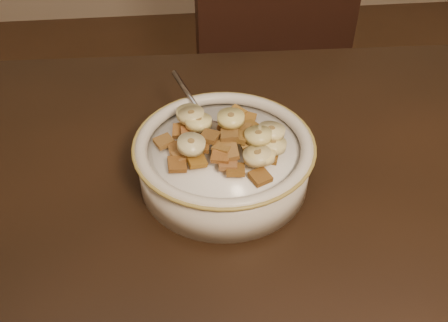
{
  "coord_description": "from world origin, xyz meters",
  "views": [
    {
      "loc": [
        -0.23,
        -0.3,
        1.17
      ],
      "look_at": [
        -0.19,
        0.14,
        0.78
      ],
      "focal_mm": 40.0,
      "sensor_mm": 36.0,
      "label": 1
    }
  ],
  "objects": [
    {
      "name": "spoon",
      "position": [
        -0.2,
        0.17,
        0.8
      ],
      "size": [
        0.05,
        0.06,
        0.01
      ],
      "primitive_type": "ellipsoid",
      "rotation": [
        0.0,
        0.0,
        3.51
      ],
      "color": "#AAACAF",
      "rests_on": "cereal_bowl"
    },
    {
      "name": "cereal_square_2",
      "position": [
        -0.22,
        0.13,
        0.82
      ],
      "size": [
        0.02,
        0.02,
        0.01
      ],
      "primitive_type": "cube",
      "rotation": [
        0.08,
        -0.14,
        1.42
      ],
      "color": "brown",
      "rests_on": "milk"
    },
    {
      "name": "cereal_square_14",
      "position": [
        -0.15,
        0.11,
        0.81
      ],
      "size": [
        0.02,
        0.02,
        0.01
      ],
      "primitive_type": "cube",
      "rotation": [
        0.06,
        0.08,
        2.97
      ],
      "color": "#926122",
      "rests_on": "milk"
    },
    {
      "name": "chair",
      "position": [
        0.04,
        0.71,
        0.5
      ],
      "size": [
        0.5,
        0.5,
        0.99
      ],
      "primitive_type": "cube",
      "rotation": [
        0.0,
        0.0,
        0.15
      ],
      "color": "black",
      "rests_on": "floor"
    },
    {
      "name": "banana_slice_1",
      "position": [
        -0.18,
        0.16,
        0.83
      ],
      "size": [
        0.04,
        0.04,
        0.01
      ],
      "primitive_type": "cylinder",
      "rotation": [
        -0.0,
        -0.01,
        0.17
      ],
      "color": "#F2E187",
      "rests_on": "milk"
    },
    {
      "name": "cereal_square_26",
      "position": [
        -0.24,
        0.17,
        0.81
      ],
      "size": [
        0.02,
        0.02,
        0.01
      ],
      "primitive_type": "cube",
      "rotation": [
        -0.17,
        0.04,
        3.04
      ],
      "color": "brown",
      "rests_on": "milk"
    },
    {
      "name": "cereal_square_15",
      "position": [
        -0.24,
        0.13,
        0.81
      ],
      "size": [
        0.03,
        0.03,
        0.01
      ],
      "primitive_type": "cube",
      "rotation": [
        -0.05,
        0.09,
        2.1
      ],
      "color": "olive",
      "rests_on": "milk"
    },
    {
      "name": "cereal_square_3",
      "position": [
        -0.14,
        0.12,
        0.81
      ],
      "size": [
        0.03,
        0.03,
        0.01
      ],
      "primitive_type": "cube",
      "rotation": [
        -0.22,
        -0.06,
        2.81
      ],
      "color": "brown",
      "rests_on": "milk"
    },
    {
      "name": "banana_slice_5",
      "position": [
        -0.22,
        0.18,
        0.82
      ],
      "size": [
        0.04,
        0.04,
        0.01
      ],
      "primitive_type": "cylinder",
      "rotation": [
        -0.12,
        0.03,
        0.89
      ],
      "color": "#D8BD7C",
      "rests_on": "milk"
    },
    {
      "name": "cereal_square_1",
      "position": [
        -0.19,
        0.1,
        0.81
      ],
      "size": [
        0.02,
        0.02,
        0.01
      ],
      "primitive_type": "cube",
      "rotation": [
        0.0,
        0.01,
        3.0
      ],
      "color": "brown",
      "rests_on": "milk"
    },
    {
      "name": "cereal_square_4",
      "position": [
        -0.23,
        0.14,
        0.81
      ],
      "size": [
        0.02,
        0.02,
        0.01
      ],
      "primitive_type": "cube",
      "rotation": [
        -0.07,
        0.15,
        1.68
      ],
      "color": "olive",
      "rests_on": "milk"
    },
    {
      "name": "cereal_bowl",
      "position": [
        -0.19,
        0.14,
        0.77
      ],
      "size": [
        0.2,
        0.2,
        0.05
      ],
      "primitive_type": "cylinder",
      "color": "beige",
      "rests_on": "table"
    },
    {
      "name": "cereal_square_13",
      "position": [
        -0.15,
        0.08,
        0.81
      ],
      "size": [
        0.03,
        0.03,
        0.01
      ],
      "primitive_type": "cube",
      "rotation": [
        0.0,
        -0.11,
        2.0
      ],
      "color": "brown",
      "rests_on": "milk"
    },
    {
      "name": "cereal_square_16",
      "position": [
        -0.18,
        0.1,
        0.81
      ],
      "size": [
        0.02,
        0.02,
        0.01
      ],
      "primitive_type": "cube",
      "rotation": [
        0.17,
        -0.0,
        3.03
      ],
      "color": "brown",
      "rests_on": "milk"
    },
    {
      "name": "banana_slice_3",
      "position": [
        -0.14,
        0.12,
        0.82
      ],
      "size": [
        0.04,
        0.04,
        0.01
      ],
      "primitive_type": "cylinder",
      "rotation": [
        0.11,
        -0.06,
        2.81
      ],
      "color": "#F9E087",
      "rests_on": "milk"
    },
    {
      "name": "cereal_square_25",
      "position": [
        -0.15,
        0.19,
        0.8
      ],
      "size": [
        0.03,
        0.03,
        0.01
      ],
      "primitive_type": "cube",
      "rotation": [
        0.13,
        -0.16,
        1.19
      ],
      "color": "brown",
      "rests_on": "milk"
    },
    {
      "name": "cereal_square_20",
      "position": [
        -0.23,
        0.18,
        0.8
      ],
      "size": [
        0.02,
        0.02,
        0.01
      ],
      "primitive_type": "cube",
      "rotation": [
        -0.16,
        0.04,
        1.64
      ],
      "color": "brown",
      "rests_on": "milk"
    },
    {
      "name": "banana_slice_0",
      "position": [
        -0.16,
        0.1,
        0.82
      ],
      "size": [
        0.04,
        0.04,
        0.01
      ],
      "primitive_type": "cylinder",
      "rotation": [
        0.05,
        0.14,
        2.78
      ],
      "color": "#F0E092",
      "rests_on": "milk"
    },
    {
      "name": "cereal_square_6",
      "position": [
        -0.19,
        0.11,
        0.82
      ],
      "size": [
        0.02,
        0.02,
        0.01
      ],
      "primitive_type": "cube",
      "rotation": [
        -0.16,
        -0.16,
        1.61
      ],
      "color": "brown",
      "rests_on": "milk"
    },
    {
      "name": "table",
      "position": [
        0.0,
        0.0,
        0.73
      ],
      "size": [
        1.43,
        0.94,
        0.04
      ],
      "primitive_type": "cube",
      "rotation": [
        0.0,
        0.0,
        -0.03
      ],
      "color": "black",
      "rests_on": "floor"
    },
    {
      "name": "cereal_square_12",
      "position": [
        -0.18,
        0.14,
        0.82
      ],
      "size": [
        0.02,
        0.02,
        0.01
      ],
      "primitive_type": "cube",
      "rotation": [
        0.03,
        0.12,
        3.03
      ],
      "color": "brown",
      "rests_on": "milk"
    },
    {
      "name": "banana_slice_4",
      "position": [
        -0.15,
        0.13,
        0.83
      ],
      "size": [
        0.03,
        0.03,
        0.01
      ],
      "primitive_type": "cylinder",
      "rotation": [
        0.12,
        0.06,
        3.11
      ],
      "color": "#CBBF67",
      "rests_on": "milk"
    },
    {
      "name": "cereal_square_8",
      "position": [
        -0.19,
        0.12,
        0.82
      ],
      "size": [
        0.03,
        0.03,
        0.01
      ],
      "primitive_type": "cube",
      "rotation": [
        -0.1,
        0.03,
        0.99
      ],
      "color": "olive",
      "rests_on": "milk"
    },
    {
      "name": "cereal_square_11",
      "position": [
        -0.22,
        0.11,
        0.81
      ],
      "size": [
        0.02,
        0.02,
        0.01
      ],
      "primitive_type": "cube",
      "rotation": [
        0.16,
        -0.09,
        1.81
      ],
      "color": "brown",
      "rests_on": "milk"
    },
    {
      "name": "banana_slice_8",
      "position": [
        -0.23,
        0.18,
        0.82
      ],
      "size": [
        0.04,
        0.04,
        0.01
      ],
      "primitive_type": "cylinder",
      "rotation": [
        0.01,
        0.04,
        2.04
      ],
      "color": "#F0E49A",
      "rests_on": "milk"
    },
    {
      "name": "cereal_square_18",
      "position": [
        -0.2,
        0.14,
        0.82
      ],
      "size": [
        0.03,
        0.03,
        0.01
      ],
      "primitive_type": "cube",
      "rotation": [
        0.05,
        0.05,
        2.63
      ],
      "color": "brown",
      "rests_on": "milk"
    },
    {
      "name": "cereal_square_9",
      "position": [
        -0.26,
        0.15,
        0.81
      ],
      "size": [
        0.03,
        0.03,
        0.01
      ],
      "primitive_type": "cube",
      "rotation": [
        -0.08,
        0.07,
        2.0
      ],
      "color": "brown",
      "rests_on": "milk"
    },
    {
      "name": "cereal_square_21",
      "position": [
        -0.16,
        0.13,
        0.82
      ],
      "size": [
        0.02,
        0.02,
        0.01
      ],
      "primitive_type": "cube",
      "rotation": [
        -0.21,
        -0.15,
        1.82
      ],
      "color": "olive",
      "rests_on": "milk"
    },
    {
      "name": "milk",
      "position": [
        -0.19,
        0.14,
        0.8
      ],
      "size": [
        0.17,
        0.17,
        0.0
      ],
      "primitive_type": "cylinder",
      "color": "white",
      "rests_on": "cereal_bowl"
    },
    {
      "name": "banana_slice_2",
      "position": [
        -0.13,
        0.14,
        0.82
      ],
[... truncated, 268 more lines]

